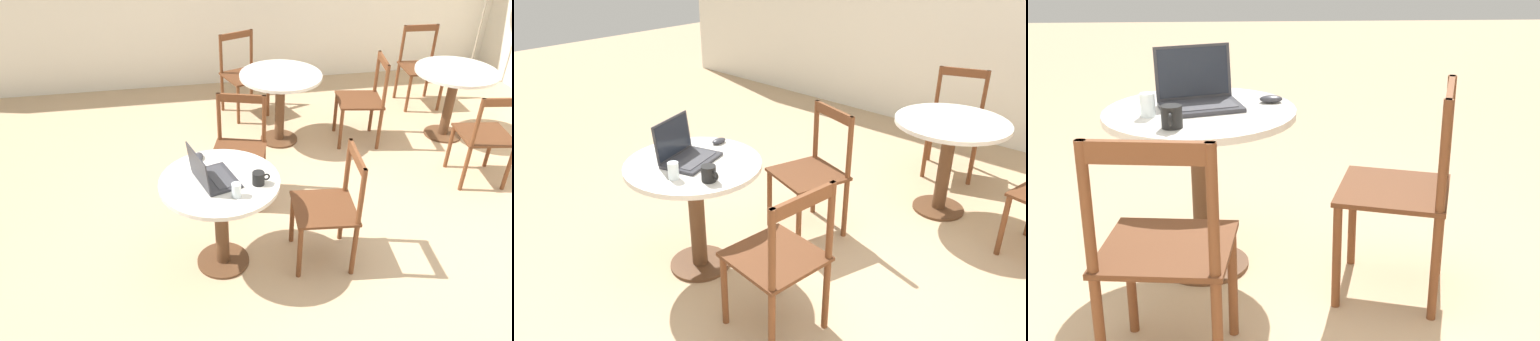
{
  "view_description": "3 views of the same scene",
  "coord_description": "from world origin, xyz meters",
  "views": [
    {
      "loc": [
        -1.03,
        -2.83,
        2.57
      ],
      "look_at": [
        -0.5,
        0.11,
        0.63
      ],
      "focal_mm": 35.0,
      "sensor_mm": 36.0,
      "label": 1
    },
    {
      "loc": [
        1.34,
        -1.73,
        1.95
      ],
      "look_at": [
        -0.54,
        0.29,
        0.62
      ],
      "focal_mm": 35.0,
      "sensor_mm": 36.0,
      "label": 2
    },
    {
      "loc": [
        2.08,
        0.12,
        1.52
      ],
      "look_at": [
        -0.41,
        0.23,
        0.59
      ],
      "focal_mm": 50.0,
      "sensor_mm": 36.0,
      "label": 3
    }
  ],
  "objects": [
    {
      "name": "chair_near_right",
      "position": [
        -0.03,
        -0.18,
        0.45
      ],
      "size": [
        0.47,
        0.47,
        0.89
      ],
      "color": "brown",
      "rests_on": "ground_plane"
    },
    {
      "name": "mug",
      "position": [
        -0.54,
        -0.19,
        0.77
      ],
      "size": [
        0.12,
        0.08,
        0.09
      ],
      "color": "black",
      "rests_on": "cafe_table_near"
    },
    {
      "name": "laptop",
      "position": [
        -0.84,
        -0.11,
        0.78
      ],
      "size": [
        0.34,
        0.39,
        0.25
      ],
      "color": "#2D2D33",
      "rests_on": "cafe_table_near"
    },
    {
      "name": "chair_near_back",
      "position": [
        -0.54,
        0.72,
        0.45
      ],
      "size": [
        0.54,
        0.54,
        0.89
      ],
      "color": "brown",
      "rests_on": "ground_plane"
    },
    {
      "name": "cafe_table_near",
      "position": [
        -0.79,
        -0.11,
        0.56
      ],
      "size": [
        0.8,
        0.8,
        0.73
      ],
      "color": "#51331E",
      "rests_on": "ground_plane"
    },
    {
      "name": "drinking_glass",
      "position": [
        -0.7,
        -0.31,
        0.77
      ],
      "size": [
        0.06,
        0.06,
        0.1
      ],
      "color": "silver",
      "rests_on": "cafe_table_near"
    },
    {
      "name": "mouse",
      "position": [
        -0.9,
        0.19,
        0.74
      ],
      "size": [
        0.06,
        0.1,
        0.03
      ],
      "color": "#2D2D33",
      "rests_on": "cafe_table_near"
    }
  ]
}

